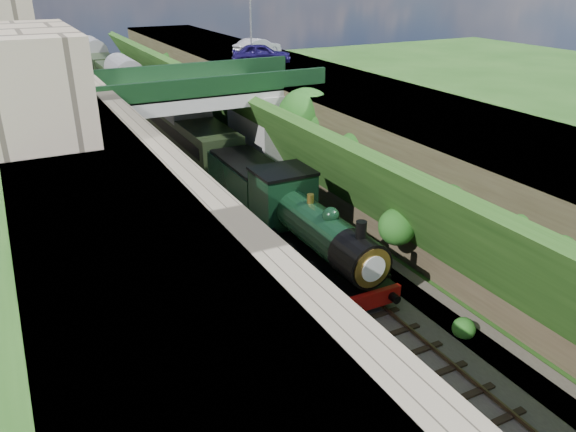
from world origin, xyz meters
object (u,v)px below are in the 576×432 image
at_px(locomotive, 312,232).
at_px(tender, 248,187).
at_px(tree, 306,119).
at_px(car_silver, 257,47).
at_px(road_bridge, 201,119).
at_px(car_blue, 261,54).
at_px(lamppost, 251,17).

relative_size(locomotive, tender, 1.70).
xyz_separation_m(tree, car_silver, (3.78, 15.49, 2.34)).
relative_size(road_bridge, locomotive, 1.56).
height_order(road_bridge, tree, road_bridge).
distance_m(car_blue, car_silver, 4.39).
bearing_deg(tree, road_bridge, 133.67).
xyz_separation_m(lamppost, car_blue, (-0.40, -2.71, -2.53)).
height_order(road_bridge, car_blue, car_blue).
bearing_deg(tree, car_silver, 76.27).
distance_m(lamppost, tender, 19.18).
relative_size(lamppost, tender, 1.00).
distance_m(road_bridge, locomotive, 14.48).
xyz_separation_m(tree, lamppost, (2.65, 14.09, 4.92)).
distance_m(car_silver, locomotive, 26.51).
relative_size(tree, locomotive, 0.65).
height_order(road_bridge, car_silver, car_silver).
distance_m(tree, locomotive, 10.62).
xyz_separation_m(locomotive, tender, (-0.00, 7.36, -0.27)).
xyz_separation_m(car_silver, tender, (-8.50, -17.23, -5.36)).
xyz_separation_m(lamppost, locomotive, (-7.36, -23.19, -7.67)).
relative_size(road_bridge, tree, 2.42).
distance_m(tree, car_silver, 16.11).
bearing_deg(tender, car_blue, 62.03).
distance_m(tree, tender, 5.87).
bearing_deg(car_silver, car_blue, 137.49).
distance_m(road_bridge, car_blue, 9.95).
relative_size(tree, car_silver, 1.48).
distance_m(car_silver, tender, 19.94).
height_order(car_blue, tender, car_blue).
distance_m(lamppost, car_blue, 3.73).
height_order(tree, car_silver, car_silver).
relative_size(lamppost, locomotive, 0.59).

